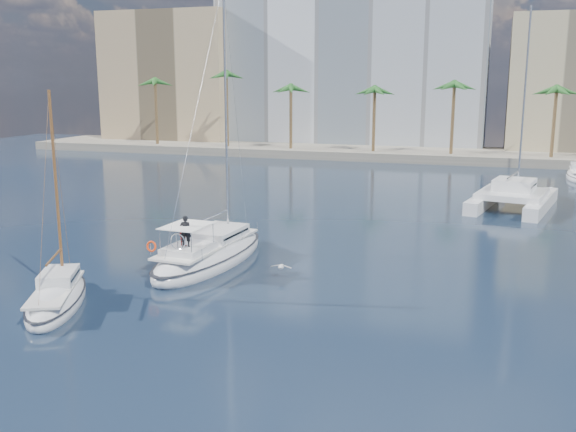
% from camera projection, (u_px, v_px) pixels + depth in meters
% --- Properties ---
extents(ground, '(160.00, 160.00, 0.00)m').
position_uv_depth(ground, '(281.00, 282.00, 35.29)').
color(ground, black).
rests_on(ground, ground).
extents(quay, '(120.00, 14.00, 1.20)m').
position_uv_depth(quay, '(416.00, 154.00, 91.93)').
color(quay, gray).
rests_on(quay, ground).
extents(building_modern, '(42.00, 16.00, 28.00)m').
position_uv_depth(building_modern, '(354.00, 61.00, 103.94)').
color(building_modern, white).
rests_on(building_modern, ground).
extents(building_tan_left, '(22.00, 14.00, 22.00)m').
position_uv_depth(building_tan_left, '(177.00, 80.00, 109.89)').
color(building_tan_left, tan).
rests_on(building_tan_left, ground).
extents(palm_left, '(3.60, 3.60, 12.30)m').
position_uv_depth(palm_left, '(187.00, 85.00, 96.45)').
color(palm_left, brown).
rests_on(palm_left, ground).
extents(palm_centre, '(3.60, 3.60, 12.30)m').
position_uv_depth(palm_centre, '(416.00, 85.00, 86.21)').
color(palm_centre, brown).
rests_on(palm_centre, ground).
extents(main_sloop, '(4.56, 12.00, 17.46)m').
position_uv_depth(main_sloop, '(210.00, 254.00, 38.94)').
color(main_sloop, silver).
rests_on(main_sloop, ground).
extents(small_sloop, '(5.46, 8.02, 11.09)m').
position_uv_depth(small_sloop, '(57.00, 298.00, 31.53)').
color(small_sloop, silver).
rests_on(small_sloop, ground).
extents(catamaran, '(8.05, 12.65, 17.13)m').
position_uv_depth(catamaran, '(513.00, 195.00, 55.81)').
color(catamaran, silver).
rests_on(catamaran, ground).
extents(seagull, '(1.24, 0.53, 0.23)m').
position_uv_depth(seagull, '(281.00, 266.00, 35.96)').
color(seagull, silver).
rests_on(seagull, ground).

